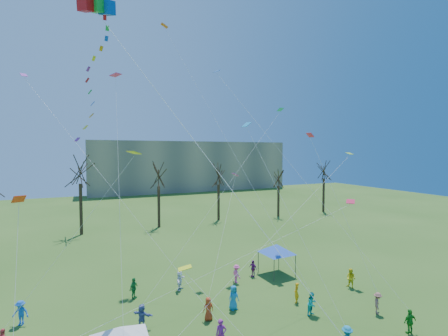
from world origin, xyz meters
name	(u,v)px	position (x,y,z in m)	size (l,w,h in m)	color
distant_building	(190,166)	(22.00, 82.00, 7.50)	(60.00, 14.00, 15.00)	gray
bare_tree_row	(165,182)	(3.22, 36.77, 7.24)	(70.89, 8.27, 11.52)	black
big_box_kite	(99,79)	(-7.43, 7.51, 16.11)	(6.35, 6.81, 23.90)	red
canopy_tent_white	(120,336)	(-6.84, 4.32, 2.64)	(4.15, 4.15, 3.11)	#3F3F44
canopy_tent_blue	(277,249)	(8.64, 13.39, 2.50)	(3.93, 3.93, 2.95)	#3F3F44
festival_crowd	(209,318)	(-0.91, 7.12, 0.85)	(26.54, 15.22, 1.85)	red
small_kites_aloft	(216,140)	(1.31, 11.25, 12.93)	(28.71, 20.37, 34.40)	red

